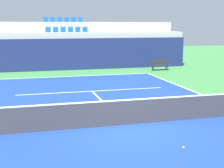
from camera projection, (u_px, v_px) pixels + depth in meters
The scene contains 13 objects.
ground_plane at pixel (126, 125), 12.16m from camera, with size 80.00×80.00×0.00m, color #387A3D.
court_surface at pixel (126, 125), 12.16m from camera, with size 11.00×24.00×0.01m, color navy.
baseline_far at pixel (77, 76), 23.52m from camera, with size 11.00×0.10×0.00m, color white.
service_line_far at pixel (92, 91), 18.24m from camera, with size 8.26×0.10×0.00m, color white.
centre_service_line at pixel (106, 105), 15.20m from camera, with size 0.10×6.40×0.00m, color white.
back_wall at pixel (70, 54), 26.58m from camera, with size 20.15×0.30×2.56m, color navy.
stands_tier_lower at pixel (68, 50), 27.82m from camera, with size 20.15×2.40×3.04m, color #9E9E99.
stands_tier_upper at pixel (64, 44), 30.03m from camera, with size 20.15×2.40×3.90m, color #9E9E99.
seating_row_lower at pixel (67, 31), 27.62m from camera, with size 3.58×0.44×0.44m.
seating_row_upper at pixel (63, 21), 29.74m from camera, with size 3.58×0.44×0.44m.
tennis_net at pixel (126, 112), 12.07m from camera, with size 11.08×0.08×1.07m.
player_bench at pixel (160, 64), 26.46m from camera, with size 1.50×0.40×0.85m.
tennis_ball_0 at pixel (183, 147), 9.82m from camera, with size 0.07×0.07×0.07m, color #CCE033.
Camera 1 is at (-3.53, -11.16, 3.70)m, focal length 52.37 mm.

